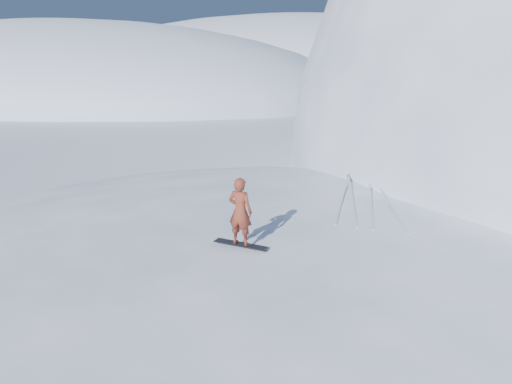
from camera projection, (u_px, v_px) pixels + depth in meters
ground at (315, 362)px, 10.71m from camera, size 400.00×400.00×0.00m
near_ridge at (377, 309)px, 13.00m from camera, size 36.00×28.00×4.80m
far_ridge_a at (53, 95)px, 89.74m from camera, size 120.00×70.00×28.00m
far_ridge_c at (281, 86)px, 122.96m from camera, size 140.00×90.00×36.00m
wind_bumps at (316, 313)px, 12.79m from camera, size 16.00×14.40×1.00m
snowboard at (241, 244)px, 11.34m from camera, size 1.43×0.33×0.02m
snowboarder at (240, 211)px, 11.10m from camera, size 0.64×0.44×1.70m
vapor_plume at (83, 111)px, 62.51m from camera, size 9.64×7.71×6.75m
board_tracks at (363, 197)px, 15.20m from camera, size 2.86×5.95×0.04m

